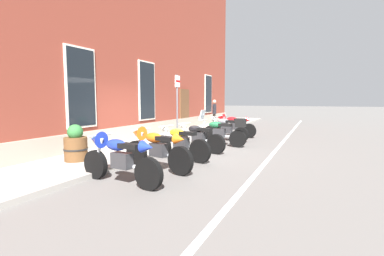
{
  "coord_description": "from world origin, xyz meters",
  "views": [
    {
      "loc": [
        -8.63,
        -4.48,
        1.73
      ],
      "look_at": [
        1.27,
        -0.06,
        0.64
      ],
      "focal_mm": 26.55,
      "sensor_mm": 36.0,
      "label": 1
    }
  ],
  "objects_px": {
    "motorcycle_grey_naked": "(225,129)",
    "pedestrian_dark_jacket": "(214,112)",
    "motorcycle_orange_sport": "(155,147)",
    "motorcycle_black_naked": "(197,137)",
    "motorcycle_yellow_naked": "(179,143)",
    "motorcycle_green_touring": "(221,131)",
    "barrel_planter": "(76,145)",
    "motorcycle_blue_sport": "(117,156)",
    "parking_sign": "(177,98)",
    "motorcycle_red_sport": "(232,124)"
  },
  "relations": [
    {
      "from": "motorcycle_grey_naked",
      "to": "motorcycle_red_sport",
      "type": "relative_size",
      "value": 0.94
    },
    {
      "from": "motorcycle_black_naked",
      "to": "motorcycle_grey_naked",
      "type": "distance_m",
      "value": 2.69
    },
    {
      "from": "motorcycle_orange_sport",
      "to": "barrel_planter",
      "type": "distance_m",
      "value": 2.2
    },
    {
      "from": "barrel_planter",
      "to": "motorcycle_grey_naked",
      "type": "bearing_deg",
      "value": -21.28
    },
    {
      "from": "motorcycle_yellow_naked",
      "to": "motorcycle_green_touring",
      "type": "relative_size",
      "value": 0.94
    },
    {
      "from": "motorcycle_yellow_naked",
      "to": "barrel_planter",
      "type": "distance_m",
      "value": 2.78
    },
    {
      "from": "parking_sign",
      "to": "barrel_planter",
      "type": "bearing_deg",
      "value": 170.27
    },
    {
      "from": "motorcycle_grey_naked",
      "to": "parking_sign",
      "type": "xyz_separation_m",
      "value": [
        -1.41,
        1.51,
        1.28
      ]
    },
    {
      "from": "parking_sign",
      "to": "motorcycle_grey_naked",
      "type": "bearing_deg",
      "value": -46.91
    },
    {
      "from": "motorcycle_orange_sport",
      "to": "motorcycle_green_touring",
      "type": "height_order",
      "value": "motorcycle_green_touring"
    },
    {
      "from": "motorcycle_green_touring",
      "to": "motorcycle_red_sport",
      "type": "height_order",
      "value": "motorcycle_green_touring"
    },
    {
      "from": "parking_sign",
      "to": "motorcycle_red_sport",
      "type": "bearing_deg",
      "value": -25.77
    },
    {
      "from": "motorcycle_green_touring",
      "to": "pedestrian_dark_jacket",
      "type": "relative_size",
      "value": 1.35
    },
    {
      "from": "motorcycle_orange_sport",
      "to": "motorcycle_red_sport",
      "type": "bearing_deg",
      "value": 0.11
    },
    {
      "from": "motorcycle_orange_sport",
      "to": "parking_sign",
      "type": "bearing_deg",
      "value": 19.42
    },
    {
      "from": "pedestrian_dark_jacket",
      "to": "barrel_planter",
      "type": "xyz_separation_m",
      "value": [
        -9.96,
        0.31,
        -0.48
      ]
    },
    {
      "from": "motorcycle_black_naked",
      "to": "barrel_planter",
      "type": "bearing_deg",
      "value": 145.77
    },
    {
      "from": "motorcycle_yellow_naked",
      "to": "motorcycle_green_touring",
      "type": "distance_m",
      "value": 2.81
    },
    {
      "from": "motorcycle_orange_sport",
      "to": "barrel_planter",
      "type": "height_order",
      "value": "barrel_planter"
    },
    {
      "from": "motorcycle_yellow_naked",
      "to": "motorcycle_black_naked",
      "type": "relative_size",
      "value": 0.98
    },
    {
      "from": "motorcycle_black_naked",
      "to": "motorcycle_grey_naked",
      "type": "relative_size",
      "value": 1.04
    },
    {
      "from": "pedestrian_dark_jacket",
      "to": "motorcycle_blue_sport",
      "type": "bearing_deg",
      "value": -170.91
    },
    {
      "from": "barrel_planter",
      "to": "motorcycle_green_touring",
      "type": "bearing_deg",
      "value": -29.15
    },
    {
      "from": "motorcycle_blue_sport",
      "to": "parking_sign",
      "type": "height_order",
      "value": "parking_sign"
    },
    {
      "from": "motorcycle_green_touring",
      "to": "motorcycle_yellow_naked",
      "type": "bearing_deg",
      "value": 173.28
    },
    {
      "from": "motorcycle_black_naked",
      "to": "parking_sign",
      "type": "xyz_separation_m",
      "value": [
        1.27,
        1.38,
        1.3
      ]
    },
    {
      "from": "motorcycle_blue_sport",
      "to": "motorcycle_grey_naked",
      "type": "bearing_deg",
      "value": -1.89
    },
    {
      "from": "motorcycle_orange_sport",
      "to": "pedestrian_dark_jacket",
      "type": "xyz_separation_m",
      "value": [
        9.55,
        1.85,
        0.44
      ]
    },
    {
      "from": "motorcycle_green_touring",
      "to": "motorcycle_red_sport",
      "type": "distance_m",
      "value": 2.81
    },
    {
      "from": "motorcycle_green_touring",
      "to": "motorcycle_grey_naked",
      "type": "relative_size",
      "value": 1.08
    },
    {
      "from": "motorcycle_blue_sport",
      "to": "motorcycle_orange_sport",
      "type": "height_order",
      "value": "same"
    },
    {
      "from": "motorcycle_blue_sport",
      "to": "pedestrian_dark_jacket",
      "type": "distance_m",
      "value": 10.97
    },
    {
      "from": "parking_sign",
      "to": "motorcycle_blue_sport",
      "type": "bearing_deg",
      "value": -166.25
    },
    {
      "from": "motorcycle_grey_naked",
      "to": "pedestrian_dark_jacket",
      "type": "xyz_separation_m",
      "value": [
        4.14,
        1.95,
        0.52
      ]
    },
    {
      "from": "motorcycle_blue_sport",
      "to": "motorcycle_green_touring",
      "type": "height_order",
      "value": "motorcycle_green_touring"
    },
    {
      "from": "motorcycle_black_naked",
      "to": "motorcycle_grey_naked",
      "type": "xyz_separation_m",
      "value": [
        2.68,
        -0.13,
        0.02
      ]
    },
    {
      "from": "motorcycle_black_naked",
      "to": "motorcycle_green_touring",
      "type": "bearing_deg",
      "value": -15.56
    },
    {
      "from": "motorcycle_green_touring",
      "to": "motorcycle_grey_naked",
      "type": "bearing_deg",
      "value": 10.8
    },
    {
      "from": "motorcycle_yellow_naked",
      "to": "motorcycle_green_touring",
      "type": "bearing_deg",
      "value": -6.72
    },
    {
      "from": "motorcycle_orange_sport",
      "to": "motorcycle_green_touring",
      "type": "relative_size",
      "value": 0.98
    },
    {
      "from": "motorcycle_orange_sport",
      "to": "pedestrian_dark_jacket",
      "type": "distance_m",
      "value": 9.74
    },
    {
      "from": "motorcycle_grey_naked",
      "to": "motorcycle_orange_sport",
      "type": "bearing_deg",
      "value": 178.93
    },
    {
      "from": "motorcycle_black_naked",
      "to": "barrel_planter",
      "type": "distance_m",
      "value": 3.79
    },
    {
      "from": "motorcycle_black_naked",
      "to": "parking_sign",
      "type": "height_order",
      "value": "parking_sign"
    },
    {
      "from": "motorcycle_orange_sport",
      "to": "motorcycle_black_naked",
      "type": "relative_size",
      "value": 1.02
    },
    {
      "from": "motorcycle_blue_sport",
      "to": "motorcycle_green_touring",
      "type": "distance_m",
      "value": 5.39
    },
    {
      "from": "pedestrian_dark_jacket",
      "to": "motorcycle_orange_sport",
      "type": "bearing_deg",
      "value": -169.03
    },
    {
      "from": "motorcycle_yellow_naked",
      "to": "parking_sign",
      "type": "distance_m",
      "value": 3.3
    },
    {
      "from": "motorcycle_grey_naked",
      "to": "motorcycle_green_touring",
      "type": "bearing_deg",
      "value": -169.2
    },
    {
      "from": "motorcycle_grey_naked",
      "to": "motorcycle_black_naked",
      "type": "bearing_deg",
      "value": 177.16
    }
  ]
}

